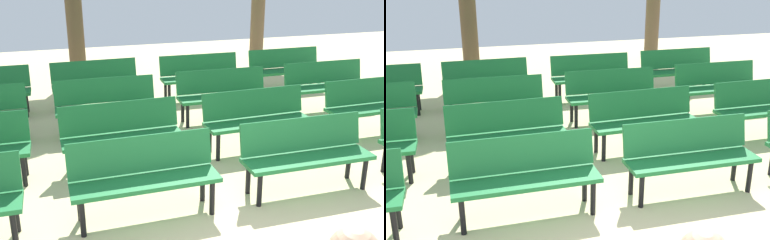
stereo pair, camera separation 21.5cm
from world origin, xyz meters
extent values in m
cylinder|color=black|center=(-2.32, 1.33, 0.20)|extent=(0.06, 0.06, 0.40)
cylinder|color=black|center=(-2.32, 1.65, 0.20)|extent=(0.06, 0.06, 0.40)
cube|color=#1E7238|center=(-0.97, 1.51, 0.43)|extent=(1.60, 0.45, 0.05)
cube|color=#1E7238|center=(-0.98, 1.71, 0.68)|extent=(1.60, 0.13, 0.40)
cylinder|color=black|center=(-1.67, 1.34, 0.20)|extent=(0.06, 0.06, 0.40)
cylinder|color=black|center=(-0.27, 1.35, 0.20)|extent=(0.06, 0.06, 0.40)
cylinder|color=black|center=(-1.68, 1.66, 0.20)|extent=(0.06, 0.06, 0.40)
cylinder|color=black|center=(-0.28, 1.67, 0.20)|extent=(0.06, 0.06, 0.40)
cube|color=#1E7238|center=(1.00, 1.51, 0.43)|extent=(1.60, 0.45, 0.05)
cube|color=#1E7238|center=(1.00, 1.71, 0.68)|extent=(1.60, 0.14, 0.40)
cylinder|color=black|center=(0.30, 1.36, 0.20)|extent=(0.06, 0.06, 0.40)
cylinder|color=black|center=(1.70, 1.34, 0.20)|extent=(0.06, 0.06, 0.40)
cylinder|color=black|center=(0.30, 1.68, 0.20)|extent=(0.06, 0.06, 0.40)
cylinder|color=black|center=(1.70, 1.66, 0.20)|extent=(0.06, 0.06, 0.40)
cylinder|color=black|center=(-2.26, 2.69, 0.20)|extent=(0.06, 0.06, 0.40)
cylinder|color=black|center=(-2.26, 3.01, 0.20)|extent=(0.06, 0.06, 0.40)
cube|color=#1E7238|center=(-0.99, 2.84, 0.43)|extent=(1.61, 0.47, 0.05)
cube|color=#1E7238|center=(-1.00, 3.04, 0.68)|extent=(1.60, 0.16, 0.40)
cylinder|color=black|center=(-1.69, 2.67, 0.20)|extent=(0.06, 0.06, 0.40)
cylinder|color=black|center=(-0.29, 2.70, 0.20)|extent=(0.06, 0.06, 0.40)
cylinder|color=black|center=(-1.70, 2.99, 0.20)|extent=(0.06, 0.06, 0.40)
cylinder|color=black|center=(-0.30, 3.02, 0.20)|extent=(0.06, 0.06, 0.40)
cube|color=#1E7238|center=(1.00, 2.86, 0.43)|extent=(1.61, 0.48, 0.05)
cube|color=#1E7238|center=(0.99, 3.06, 0.68)|extent=(1.60, 0.17, 0.40)
cylinder|color=black|center=(0.30, 2.68, 0.20)|extent=(0.06, 0.06, 0.40)
cylinder|color=black|center=(1.70, 2.72, 0.20)|extent=(0.06, 0.06, 0.40)
cylinder|color=black|center=(0.29, 3.00, 0.20)|extent=(0.06, 0.06, 0.40)
cylinder|color=black|center=(1.69, 3.04, 0.20)|extent=(0.06, 0.06, 0.40)
cube|color=#1E7238|center=(3.04, 2.90, 0.43)|extent=(1.60, 0.45, 0.05)
cube|color=#1E7238|center=(3.04, 3.10, 0.68)|extent=(1.60, 0.14, 0.40)
cylinder|color=black|center=(2.34, 2.73, 0.20)|extent=(0.06, 0.06, 0.40)
cylinder|color=black|center=(2.34, 3.05, 0.20)|extent=(0.06, 0.06, 0.40)
cylinder|color=black|center=(-2.31, 4.14, 0.20)|extent=(0.06, 0.06, 0.40)
cylinder|color=black|center=(-2.32, 4.46, 0.20)|extent=(0.06, 0.06, 0.40)
cube|color=#1E7238|center=(-1.01, 4.22, 0.43)|extent=(1.61, 0.47, 0.05)
cube|color=#1E7238|center=(-1.01, 4.42, 0.68)|extent=(1.60, 0.15, 0.40)
cylinder|color=black|center=(-1.72, 4.07, 0.20)|extent=(0.06, 0.06, 0.40)
cylinder|color=black|center=(-0.32, 4.05, 0.20)|extent=(0.06, 0.06, 0.40)
cylinder|color=black|center=(-1.71, 4.39, 0.20)|extent=(0.06, 0.06, 0.40)
cylinder|color=black|center=(-0.31, 4.36, 0.20)|extent=(0.06, 0.06, 0.40)
cube|color=#1E7238|center=(0.99, 4.22, 0.43)|extent=(1.61, 0.48, 0.05)
cube|color=#1E7238|center=(1.00, 4.42, 0.68)|extent=(1.60, 0.16, 0.40)
cylinder|color=black|center=(0.29, 4.08, 0.20)|extent=(0.06, 0.06, 0.40)
cylinder|color=black|center=(1.69, 4.04, 0.20)|extent=(0.06, 0.06, 0.40)
cylinder|color=black|center=(0.30, 4.40, 0.20)|extent=(0.06, 0.06, 0.40)
cylinder|color=black|center=(1.70, 4.36, 0.20)|extent=(0.06, 0.06, 0.40)
cube|color=#1E7238|center=(3.05, 4.23, 0.43)|extent=(1.60, 0.46, 0.05)
cube|color=#1E7238|center=(3.05, 4.43, 0.68)|extent=(1.60, 0.14, 0.40)
cylinder|color=black|center=(2.35, 4.08, 0.20)|extent=(0.06, 0.06, 0.40)
cylinder|color=black|center=(3.75, 4.06, 0.20)|extent=(0.06, 0.06, 0.40)
cylinder|color=black|center=(2.35, 4.40, 0.20)|extent=(0.06, 0.06, 0.40)
cylinder|color=black|center=(3.75, 4.38, 0.20)|extent=(0.06, 0.06, 0.40)
cylinder|color=black|center=(-2.28, 5.47, 0.20)|extent=(0.06, 0.06, 0.40)
cylinder|color=black|center=(-2.28, 5.79, 0.20)|extent=(0.06, 0.06, 0.40)
cube|color=#1E7238|center=(-1.02, 5.64, 0.43)|extent=(1.61, 0.46, 0.05)
cube|color=#1E7238|center=(-1.02, 5.84, 0.68)|extent=(1.60, 0.14, 0.40)
cylinder|color=black|center=(-1.71, 5.47, 0.20)|extent=(0.06, 0.06, 0.40)
cylinder|color=black|center=(-0.31, 5.49, 0.20)|extent=(0.06, 0.06, 0.40)
cylinder|color=black|center=(-1.72, 5.79, 0.20)|extent=(0.06, 0.06, 0.40)
cylinder|color=black|center=(-0.32, 5.81, 0.20)|extent=(0.06, 0.06, 0.40)
cube|color=#1E7238|center=(1.04, 5.58, 0.43)|extent=(1.61, 0.48, 0.05)
cube|color=#1E7238|center=(1.05, 5.78, 0.68)|extent=(1.60, 0.16, 0.40)
cylinder|color=black|center=(0.34, 5.44, 0.20)|extent=(0.06, 0.06, 0.40)
cylinder|color=black|center=(1.74, 5.40, 0.20)|extent=(0.06, 0.06, 0.40)
cylinder|color=black|center=(0.35, 5.76, 0.20)|extent=(0.06, 0.06, 0.40)
cylinder|color=black|center=(1.75, 5.72, 0.20)|extent=(0.06, 0.06, 0.40)
cube|color=#1E7238|center=(2.98, 5.62, 0.43)|extent=(1.60, 0.45, 0.05)
cube|color=#1E7238|center=(2.98, 5.82, 0.68)|extent=(1.60, 0.13, 0.40)
cylinder|color=black|center=(2.28, 5.46, 0.20)|extent=(0.06, 0.06, 0.40)
cylinder|color=black|center=(3.68, 5.47, 0.20)|extent=(0.06, 0.06, 0.40)
cylinder|color=black|center=(2.28, 5.78, 0.20)|extent=(0.06, 0.06, 0.40)
cylinder|color=black|center=(3.68, 5.79, 0.20)|extent=(0.06, 0.06, 0.40)
cylinder|color=brown|center=(-1.17, 7.92, 1.41)|extent=(0.37, 0.37, 2.83)
cylinder|color=brown|center=(3.67, 8.61, 1.23)|extent=(0.37, 0.37, 2.47)
camera|label=1|loc=(-1.86, -2.88, 2.70)|focal=43.30mm
camera|label=2|loc=(-1.66, -2.94, 2.70)|focal=43.30mm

